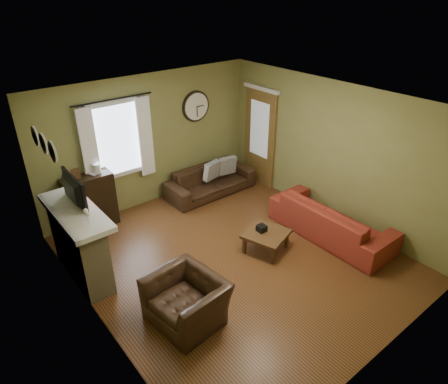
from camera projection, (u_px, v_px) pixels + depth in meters
floor at (234, 258)px, 6.67m from camera, size 4.60×5.20×0.00m
ceiling at (237, 105)px, 5.43m from camera, size 4.60×5.20×0.00m
wall_left at (89, 246)px, 4.78m from camera, size 0.00×5.20×2.60m
wall_right at (331, 152)px, 7.32m from camera, size 0.00×5.20×2.60m
wall_back at (150, 141)px, 7.83m from camera, size 4.60×0.00×2.60m
wall_front at (392, 278)px, 4.27m from camera, size 4.60×0.00×2.60m
fireplace at (80, 246)px, 6.04m from camera, size 0.40×1.40×1.10m
firebox at (94, 254)px, 6.26m from camera, size 0.04×0.60×0.55m
mantel at (75, 212)px, 5.77m from camera, size 0.58×1.60×0.08m
tv at (70, 195)px, 5.79m from camera, size 0.08×0.60×0.35m
tv_screen at (75, 190)px, 5.80m from camera, size 0.02×0.62×0.36m
medallion_left at (53, 152)px, 4.89m from camera, size 0.28×0.28×0.03m
medallion_mid at (44, 144)px, 5.13m from camera, size 0.28×0.28×0.03m
medallion_right at (35, 136)px, 5.37m from camera, size 0.28×0.28×0.03m
window_pane at (116, 140)px, 7.34m from camera, size 1.00×0.02×1.30m
curtain_rod at (113, 99)px, 6.90m from camera, size 0.03×0.03×1.50m
curtain_left at (90, 151)px, 6.99m from camera, size 0.28×0.04×1.55m
curtain_right at (145, 137)px, 7.60m from camera, size 0.28×0.04×1.55m
wall_clock at (196, 106)px, 8.17m from camera, size 0.64×0.06×0.64m
door at (260, 138)px, 8.69m from camera, size 0.05×0.90×2.10m
bookshelf at (90, 202)px, 7.27m from camera, size 0.88×0.37×1.04m
book at (90, 179)px, 7.11m from camera, size 0.24×0.28×0.02m
sofa_brown at (211, 181)px, 8.56m from camera, size 1.95×0.76×0.57m
pillow_left at (227, 166)px, 8.61m from camera, size 0.40×0.18×0.39m
pillow_right at (212, 170)px, 8.39m from camera, size 0.41×0.20×0.39m
sofa_red at (331, 220)px, 7.10m from camera, size 0.89×2.26×0.66m
armchair at (187, 300)px, 5.34m from camera, size 0.97×1.08×0.64m
coffee_table at (266, 241)px, 6.78m from camera, size 0.84×0.84×0.35m
tissue_box at (262, 229)px, 6.72m from camera, size 0.15×0.15×0.11m
wine_glass_a at (88, 218)px, 5.38m from camera, size 0.06×0.06×0.18m
wine_glass_b at (86, 215)px, 5.42m from camera, size 0.07×0.07×0.20m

